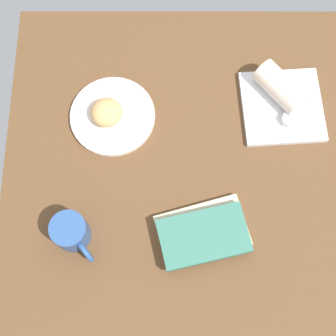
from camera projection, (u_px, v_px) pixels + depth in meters
dining_table at (215, 161)px, 129.61cm from camera, size 110.00×90.00×4.00cm
round_plate at (113, 116)px, 130.70cm from camera, size 22.58×22.58×1.40cm
scone_pastry at (107, 112)px, 127.50cm from camera, size 11.52×11.51×5.07cm
square_plate at (282, 107)px, 131.43cm from camera, size 22.53×22.53×1.60cm
sauce_cup at (290, 119)px, 128.13cm from camera, size 4.41×4.41×2.20cm
breakfast_wrap at (280, 87)px, 128.53cm from camera, size 14.36×15.23×6.88cm
book_stack at (203, 234)px, 119.28cm from camera, size 24.34×19.42×4.74cm
coffee_mug at (71, 233)px, 117.08cm from camera, size 10.49×11.85×8.96cm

